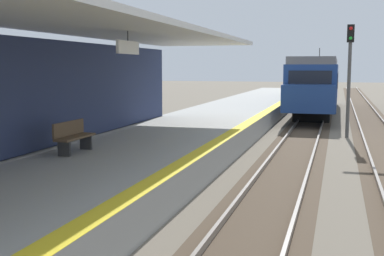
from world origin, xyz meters
name	(u,v)px	position (x,y,z in m)	size (l,w,h in m)	color
station_platform	(172,143)	(-2.50, 16.00, 0.45)	(5.00, 80.00, 0.91)	#999993
station_building_with_canopy	(20,92)	(-4.30, 9.32, 2.66)	(4.85, 24.00, 4.43)	#4C4C4C
track_pair_nearest_platform	(299,143)	(1.90, 20.00, 0.05)	(2.34, 120.00, 0.16)	#4C3D2D
track_pair_middle	(384,147)	(5.30, 20.00, 0.05)	(2.34, 120.00, 0.16)	#4C3D2D
approaching_train	(317,82)	(1.90, 35.25, 2.18)	(2.93, 19.60, 4.76)	navy
rail_signal_post	(349,69)	(3.88, 22.65, 3.19)	(0.32, 0.34, 5.20)	#4C4C4C
platform_bench	(73,136)	(-3.65, 10.75, 1.37)	(0.45, 1.60, 0.88)	brown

